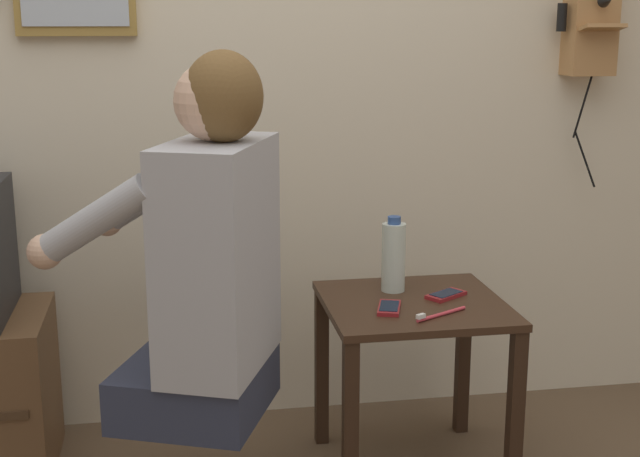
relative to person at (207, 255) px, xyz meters
name	(u,v)px	position (x,y,z in m)	size (l,w,h in m)	color
wall_back	(242,35)	(0.16, 0.68, 0.53)	(6.80, 0.05, 2.55)	beige
side_table	(413,337)	(0.60, 0.17, -0.32)	(0.52, 0.50, 0.53)	#382316
person	(207,255)	(0.00, 0.00, 0.00)	(0.64, 0.57, 0.95)	#2D3347
wall_phone_antique	(592,8)	(1.29, 0.60, 0.62)	(0.19, 0.19, 0.84)	#AD7A47
cell_phone_held	(389,308)	(0.51, 0.11, -0.21)	(0.09, 0.14, 0.01)	maroon
cell_phone_spare	(446,295)	(0.70, 0.19, -0.21)	(0.14, 0.12, 0.01)	maroon
water_bottle	(394,256)	(0.56, 0.28, -0.10)	(0.07, 0.07, 0.23)	silver
toothbrush	(438,314)	(0.62, 0.03, -0.20)	(0.17, 0.10, 0.02)	#D83F4C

